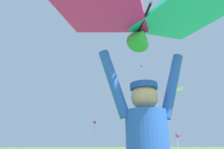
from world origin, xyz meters
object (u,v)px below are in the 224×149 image
at_px(distant_kite_white_mid_right, 179,89).
at_px(marker_flag, 179,137).
at_px(distant_kite_purple_mid_left, 95,123).
at_px(distant_kite_magenta_high_right, 141,66).
at_px(held_stunt_kite, 142,20).
at_px(distant_kite_blue_far_center, 110,22).

bearing_deg(distant_kite_white_mid_right, marker_flag, -122.61).
xyz_separation_m(distant_kite_white_mid_right, marker_flag, (-2.09, -3.27, -3.70)).
bearing_deg(distant_kite_purple_mid_left, distant_kite_magenta_high_right, 21.21).
bearing_deg(held_stunt_kite, marker_flag, 62.71).
bearing_deg(distant_kite_purple_mid_left, distant_kite_blue_far_center, -65.76).
bearing_deg(distant_kite_blue_far_center, distant_kite_white_mid_right, -73.33).
xyz_separation_m(distant_kite_magenta_high_right, marker_flag, (-5.68, -24.92, -15.19)).
xyz_separation_m(distant_kite_magenta_high_right, distant_kite_white_mid_right, (-3.59, -21.66, -11.50)).
relative_size(distant_kite_magenta_high_right, distant_kite_blue_far_center, 0.53).
height_order(distant_kite_blue_far_center, marker_flag, distant_kite_blue_far_center).
bearing_deg(held_stunt_kite, distant_kite_magenta_high_right, 73.36).
distance_m(distant_kite_white_mid_right, distant_kite_purple_mid_left, 18.93).
distance_m(held_stunt_kite, distant_kite_white_mid_right, 13.37).
distance_m(distant_kite_blue_far_center, marker_flag, 26.00).
height_order(held_stunt_kite, distant_kite_white_mid_right, distant_kite_white_mid_right).
relative_size(held_stunt_kite, distant_kite_purple_mid_left, 1.12).
relative_size(distant_kite_magenta_high_right, distant_kite_white_mid_right, 0.75).
bearing_deg(distant_kite_blue_far_center, distant_kite_purple_mid_left, 114.24).
height_order(held_stunt_kite, marker_flag, held_stunt_kite).
distance_m(distant_kite_blue_far_center, distant_kite_purple_mid_left, 17.68).
relative_size(distant_kite_blue_far_center, distant_kite_purple_mid_left, 0.67).
bearing_deg(distant_kite_white_mid_right, distant_kite_purple_mid_left, 108.65).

